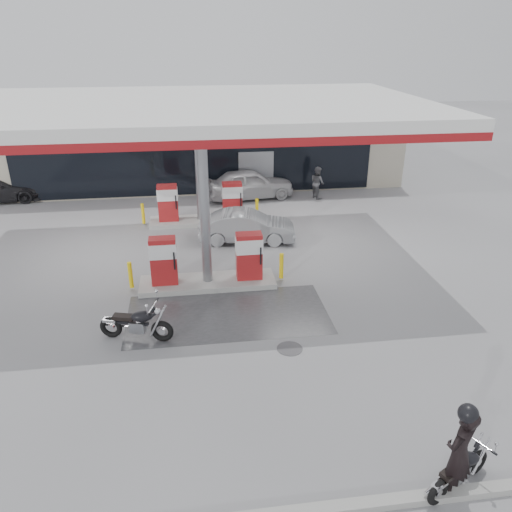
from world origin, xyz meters
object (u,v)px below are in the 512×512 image
Objects in this scene: pump_island_near at (207,266)px; attendant at (317,182)px; biker_main at (459,453)px; sedan_white at (250,184)px; parked_motorcycle at (137,324)px; main_motorcycle at (460,471)px; pump_island_far at (201,207)px; hatchback_silver at (247,227)px.

attendant is at bearing 55.83° from pump_island_near.
pump_island_near is 10.64m from attendant.
biker_main is 0.43× the size of sedan_white.
pump_island_near is at bearing -97.07° from biker_main.
pump_island_near is 2.49× the size of parked_motorcycle.
main_motorcycle is 8.58m from parked_motorcycle.
attendant is (1.73, 17.58, 0.41)m from main_motorcycle.
pump_island_far is 15.38m from main_motorcycle.
pump_island_far is 3.20× the size of attendant.
main_motorcycle is 17.67m from attendant.
sedan_white is at bearing 84.41° from parked_motorcycle.
pump_island_near is at bearing 70.54° from parked_motorcycle.
hatchback_silver reaches higher than main_motorcycle.
parked_motorcycle is 13.03m from sedan_white.
biker_main is at bearing -65.29° from pump_island_near.
biker_main reaches higher than attendant.
pump_island_near is at bearing 161.84° from hatchback_silver.
pump_island_far is at bearing -106.43° from biker_main.
biker_main is 8.53m from parked_motorcycle.
parked_motorcycle reaches higher than main_motorcycle.
pump_island_far is 2.71× the size of biker_main.
parked_motorcycle is 0.54× the size of hatchback_silver.
biker_main is at bearing 155.36° from attendant.
pump_island_far is 2.98m from hatchback_silver.
parked_motorcycle is at bearing -124.80° from pump_island_near.
pump_island_near is 9.77m from biker_main.
hatchback_silver is at bearing 63.98° from pump_island_near.
parked_motorcycle is (-2.06, -2.97, -0.23)m from pump_island_near.
hatchback_silver is (-0.83, -5.60, -0.12)m from sedan_white.
pump_island_far is at bearing 44.08° from hatchback_silver.
sedan_white is 5.66m from hatchback_silver.
pump_island_far reaches higher than sedan_white.
parked_motorcycle is 7.60m from hatchback_silver.
sedan_white is at bearing 68.04° from main_motorcycle.
pump_island_near reaches higher than parked_motorcycle.
sedan_white is (2.59, 3.20, 0.04)m from pump_island_far.
main_motorcycle is at bearing 176.45° from biker_main.
sedan_white is 1.14× the size of hatchback_silver.
attendant reaches higher than main_motorcycle.
pump_island_far is 9.20m from parked_motorcycle.
pump_island_far is at bearing 90.00° from pump_island_near.
pump_island_near is 3.62m from parked_motorcycle.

